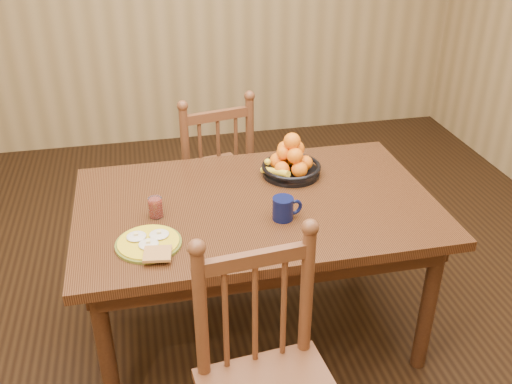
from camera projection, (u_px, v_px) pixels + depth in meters
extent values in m
cube|color=black|center=(256.00, 328.00, 2.93)|extent=(4.50, 5.00, 0.01)
cube|color=black|center=(256.00, 206.00, 2.57)|extent=(1.60, 1.00, 0.04)
cube|color=black|center=(239.00, 178.00, 2.96)|extent=(1.40, 0.04, 0.10)
cube|color=black|center=(278.00, 275.00, 2.25)|extent=(1.40, 0.04, 0.10)
cube|color=black|center=(402.00, 203.00, 2.74)|extent=(0.04, 0.84, 0.10)
cube|color=black|center=(94.00, 238.00, 2.47)|extent=(0.04, 0.84, 0.10)
cylinder|color=black|center=(107.00, 355.00, 2.28)|extent=(0.07, 0.07, 0.70)
cylinder|color=black|center=(428.00, 306.00, 2.54)|extent=(0.07, 0.07, 0.70)
cylinder|color=black|center=(109.00, 244.00, 2.97)|extent=(0.07, 0.07, 0.70)
cylinder|color=black|center=(362.00, 214.00, 3.22)|extent=(0.07, 0.07, 0.70)
cube|color=#512F18|center=(208.00, 176.00, 3.39)|extent=(0.53, 0.52, 0.04)
cylinder|color=#512F18|center=(228.00, 192.00, 3.72)|extent=(0.04, 0.04, 0.44)
cylinder|color=#512F18|center=(173.00, 204.00, 3.59)|extent=(0.04, 0.04, 0.44)
cylinder|color=#512F18|center=(249.00, 218.00, 3.43)|extent=(0.04, 0.04, 0.44)
cylinder|color=#512F18|center=(190.00, 232.00, 3.30)|extent=(0.04, 0.04, 0.44)
cylinder|color=#512F18|center=(250.00, 142.00, 3.17)|extent=(0.05, 0.05, 0.54)
cylinder|color=#512F18|center=(186.00, 153.00, 3.04)|extent=(0.05, 0.05, 0.54)
cylinder|color=#512F18|center=(219.00, 156.00, 3.13)|extent=(0.02, 0.02, 0.41)
cube|color=#512F18|center=(217.00, 116.00, 3.01)|extent=(0.37, 0.10, 0.05)
cylinder|color=#512F18|center=(201.00, 316.00, 1.90)|extent=(0.05, 0.05, 0.55)
cylinder|color=#512F18|center=(307.00, 293.00, 2.00)|extent=(0.05, 0.05, 0.55)
cylinder|color=#512F18|center=(255.00, 316.00, 1.98)|extent=(0.02, 0.02, 0.42)
cube|color=#512F18|center=(255.00, 259.00, 1.86)|extent=(0.38, 0.07, 0.05)
cylinder|color=#59601E|center=(149.00, 244.00, 2.26)|extent=(0.26, 0.26, 0.01)
cylinder|color=gold|center=(148.00, 242.00, 2.26)|extent=(0.24, 0.24, 0.01)
ellipsoid|color=silver|center=(136.00, 236.00, 2.27)|extent=(0.08, 0.08, 0.01)
cube|color=#F2E08C|center=(136.00, 234.00, 2.27)|extent=(0.02, 0.02, 0.01)
ellipsoid|color=silver|center=(159.00, 234.00, 2.28)|extent=(0.08, 0.08, 0.01)
cube|color=#F2E08C|center=(159.00, 232.00, 2.28)|extent=(0.02, 0.02, 0.01)
ellipsoid|color=silver|center=(149.00, 244.00, 2.23)|extent=(0.08, 0.08, 0.01)
cube|color=#F2E08C|center=(148.00, 242.00, 2.22)|extent=(0.02, 0.02, 0.01)
cube|color=brown|center=(157.00, 254.00, 2.17)|extent=(0.12, 0.11, 0.01)
cube|color=silver|center=(195.00, 259.00, 2.17)|extent=(0.05, 0.14, 0.00)
cube|color=silver|center=(196.00, 246.00, 2.25)|extent=(0.04, 0.05, 0.00)
cube|color=silver|center=(162.00, 242.00, 2.27)|extent=(0.01, 0.12, 0.00)
ellipsoid|color=silver|center=(157.00, 232.00, 2.34)|extent=(0.03, 0.04, 0.01)
cylinder|color=black|center=(283.00, 209.00, 2.41)|extent=(0.09, 0.09, 0.10)
torus|color=black|center=(295.00, 207.00, 2.42)|extent=(0.07, 0.03, 0.07)
cylinder|color=black|center=(283.00, 199.00, 2.39)|extent=(0.08, 0.08, 0.00)
cylinder|color=silver|center=(156.00, 207.00, 2.43)|extent=(0.06, 0.06, 0.09)
cylinder|color=maroon|center=(156.00, 209.00, 2.43)|extent=(0.05, 0.05, 0.07)
cylinder|color=black|center=(291.00, 173.00, 2.78)|extent=(0.28, 0.28, 0.02)
torus|color=black|center=(291.00, 166.00, 2.77)|extent=(0.29, 0.29, 0.02)
cylinder|color=black|center=(291.00, 174.00, 2.79)|extent=(0.10, 0.10, 0.01)
sphere|color=orange|center=(305.00, 163.00, 2.77)|extent=(0.07, 0.07, 0.07)
sphere|color=orange|center=(292.00, 158.00, 2.82)|extent=(0.08, 0.08, 0.08)
sphere|color=orange|center=(278.00, 161.00, 2.78)|extent=(0.08, 0.08, 0.08)
sphere|color=orange|center=(282.00, 169.00, 2.72)|extent=(0.07, 0.07, 0.07)
sphere|color=orange|center=(300.00, 170.00, 2.71)|extent=(0.08, 0.08, 0.08)
sphere|color=orange|center=(296.00, 149.00, 2.76)|extent=(0.08, 0.08, 0.08)
sphere|color=orange|center=(284.00, 152.00, 2.73)|extent=(0.07, 0.07, 0.07)
sphere|color=orange|center=(295.00, 156.00, 2.70)|extent=(0.08, 0.08, 0.08)
sphere|color=orange|center=(292.00, 141.00, 2.70)|extent=(0.08, 0.08, 0.08)
sphere|color=orange|center=(285.00, 149.00, 2.78)|extent=(0.07, 0.07, 0.07)
cylinder|color=yellow|center=(275.00, 172.00, 2.72)|extent=(0.10, 0.17, 0.07)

